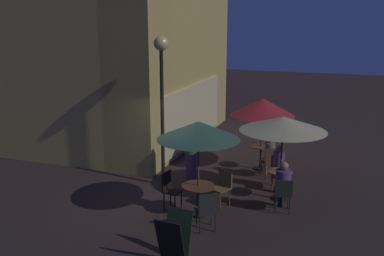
# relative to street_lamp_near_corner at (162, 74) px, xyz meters

# --- Properties ---
(ground_plane) EXTENTS (60.00, 60.00, 0.00)m
(ground_plane) POSITION_rel_street_lamp_near_corner_xyz_m (-1.13, -0.29, -3.20)
(ground_plane) COLOR #312421
(cafe_building) EXTENTS (8.14, 7.38, 7.67)m
(cafe_building) POSITION_rel_street_lamp_near_corner_xyz_m (2.94, 2.68, 0.63)
(cafe_building) COLOR tan
(cafe_building) RESTS_ON ground
(street_lamp_near_corner) EXTENTS (0.39, 0.39, 4.19)m
(street_lamp_near_corner) POSITION_rel_street_lamp_near_corner_xyz_m (0.00, 0.00, 0.00)
(street_lamp_near_corner) COLOR black
(street_lamp_near_corner) RESTS_ON ground
(menu_sandwich_board) EXTENTS (0.69, 0.59, 0.94)m
(menu_sandwich_board) POSITION_rel_street_lamp_near_corner_xyz_m (-3.55, -1.79, -2.71)
(menu_sandwich_board) COLOR black
(menu_sandwich_board) RESTS_ON ground
(cafe_table_0) EXTENTS (0.63, 0.63, 0.78)m
(cafe_table_0) POSITION_rel_street_lamp_near_corner_xyz_m (0.12, -3.28, -2.67)
(cafe_table_0) COLOR black
(cafe_table_0) RESTS_ON ground
(cafe_table_1) EXTENTS (0.61, 0.61, 0.77)m
(cafe_table_1) POSITION_rel_street_lamp_near_corner_xyz_m (2.25, -2.35, -2.69)
(cafe_table_1) COLOR black
(cafe_table_1) RESTS_ON ground
(cafe_table_2) EXTENTS (0.79, 0.79, 0.77)m
(cafe_table_2) POSITION_rel_street_lamp_near_corner_xyz_m (-1.53, -1.59, -2.62)
(cafe_table_2) COLOR black
(cafe_table_2) RESTS_ON ground
(patio_umbrella_0) EXTENTS (2.21, 2.21, 2.24)m
(patio_umbrella_0) POSITION_rel_street_lamp_near_corner_xyz_m (0.12, -3.28, -1.16)
(patio_umbrella_0) COLOR black
(patio_umbrella_0) RESTS_ON ground
(patio_umbrella_1) EXTENTS (1.98, 1.98, 2.28)m
(patio_umbrella_1) POSITION_rel_street_lamp_near_corner_xyz_m (2.25, -2.35, -1.19)
(patio_umbrella_1) COLOR black
(patio_umbrella_1) RESTS_ON ground
(patio_umbrella_2) EXTENTS (1.95, 1.95, 2.34)m
(patio_umbrella_2) POSITION_rel_street_lamp_near_corner_xyz_m (-1.53, -1.59, -1.08)
(patio_umbrella_2) COLOR black
(patio_umbrella_2) RESTS_ON ground
(cafe_chair_0) EXTENTS (0.51, 0.51, 0.89)m
(cafe_chair_0) POSITION_rel_street_lamp_near_corner_xyz_m (-0.71, -3.48, -2.65)
(cafe_chair_0) COLOR black
(cafe_chair_0) RESTS_ON ground
(cafe_chair_1) EXTENTS (0.46, 0.46, 0.91)m
(cafe_chair_1) POSITION_rel_street_lamp_near_corner_xyz_m (0.92, -3.10, -2.66)
(cafe_chair_1) COLOR brown
(cafe_chair_1) RESTS_ON ground
(cafe_chair_2) EXTENTS (0.58, 0.58, 0.95)m
(cafe_chair_2) POSITION_rel_street_lamp_near_corner_xyz_m (1.57, -2.78, -2.63)
(cafe_chair_2) COLOR #503621
(cafe_chair_2) RESTS_ON ground
(cafe_chair_3) EXTENTS (0.44, 0.44, 0.97)m
(cafe_chair_3) POSITION_rel_street_lamp_near_corner_xyz_m (-1.41, -0.79, -2.62)
(cafe_chair_3) COLOR black
(cafe_chair_3) RESTS_ON ground
(cafe_chair_4) EXTENTS (0.60, 0.60, 0.92)m
(cafe_chair_4) POSITION_rel_street_lamp_near_corner_xyz_m (-2.23, -2.04, -2.65)
(cafe_chair_4) COLOR #252523
(cafe_chair_4) RESTS_ON ground
(cafe_chair_5) EXTENTS (0.58, 0.58, 0.92)m
(cafe_chair_5) POSITION_rel_street_lamp_near_corner_xyz_m (-0.74, -1.96, -2.64)
(cafe_chair_5) COLOR brown
(cafe_chair_5) RESTS_ON ground
(patron_seated_0) EXTENTS (0.55, 0.45, 1.29)m
(patron_seated_0) POSITION_rel_street_lamp_near_corner_xyz_m (-0.58, -3.45, -2.46)
(patron_seated_0) COLOR black
(patron_seated_0) RESTS_ON ground
(patron_seated_1) EXTENTS (0.52, 0.39, 1.25)m
(patron_seated_1) POSITION_rel_street_lamp_near_corner_xyz_m (0.78, -3.13, -2.50)
(patron_seated_1) COLOR black
(patron_seated_1) RESTS_ON ground
(patron_seated_2) EXTENTS (0.50, 0.45, 1.28)m
(patron_seated_2) POSITION_rel_street_lamp_near_corner_xyz_m (1.70, -2.70, -2.48)
(patron_seated_2) COLOR #7B6458
(patron_seated_2) RESTS_ON ground
(patron_standing_3) EXTENTS (0.37, 0.37, 1.74)m
(patron_standing_3) POSITION_rel_street_lamp_near_corner_xyz_m (0.36, -0.71, -2.33)
(patron_standing_3) COLOR #57325D
(patron_standing_3) RESTS_ON ground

